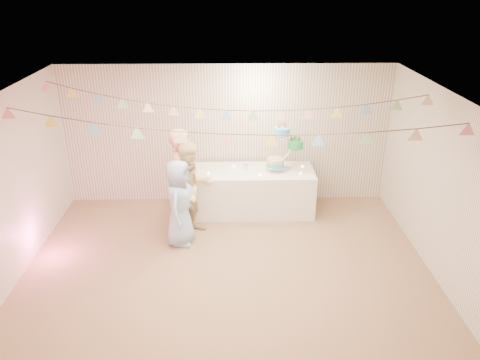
{
  "coord_description": "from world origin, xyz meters",
  "views": [
    {
      "loc": [
        0.06,
        -5.7,
        4.04
      ],
      "look_at": [
        0.2,
        0.8,
        1.15
      ],
      "focal_mm": 35.0,
      "sensor_mm": 36.0,
      "label": 1
    }
  ],
  "objects_px": {
    "table": "(253,191)",
    "person_child": "(179,203)",
    "person_adult_a": "(184,181)",
    "person_adult_b": "(191,189)",
    "cake_stand": "(285,151)"
  },
  "relations": [
    {
      "from": "person_adult_b",
      "to": "table",
      "type": "bearing_deg",
      "value": 4.17
    },
    {
      "from": "table",
      "to": "person_adult_b",
      "type": "xyz_separation_m",
      "value": [
        -1.05,
        -0.77,
        0.4
      ]
    },
    {
      "from": "cake_stand",
      "to": "person_adult_a",
      "type": "height_order",
      "value": "person_adult_a"
    },
    {
      "from": "person_adult_b",
      "to": "person_adult_a",
      "type": "bearing_deg",
      "value": 105.04
    },
    {
      "from": "person_adult_a",
      "to": "table",
      "type": "bearing_deg",
      "value": -52.52
    },
    {
      "from": "person_adult_a",
      "to": "person_adult_b",
      "type": "height_order",
      "value": "person_adult_a"
    },
    {
      "from": "person_adult_a",
      "to": "person_child",
      "type": "distance_m",
      "value": 0.46
    },
    {
      "from": "table",
      "to": "person_child",
      "type": "relative_size",
      "value": 1.51
    },
    {
      "from": "person_adult_a",
      "to": "person_child",
      "type": "height_order",
      "value": "person_adult_a"
    },
    {
      "from": "person_adult_b",
      "to": "cake_stand",
      "type": "bearing_deg",
      "value": -4.92
    },
    {
      "from": "table",
      "to": "person_child",
      "type": "bearing_deg",
      "value": -138.69
    },
    {
      "from": "person_adult_a",
      "to": "cake_stand",
      "type": "bearing_deg",
      "value": -59.4
    },
    {
      "from": "table",
      "to": "cake_stand",
      "type": "relative_size",
      "value": 2.65
    },
    {
      "from": "table",
      "to": "person_adult_a",
      "type": "relative_size",
      "value": 1.2
    },
    {
      "from": "person_adult_b",
      "to": "person_child",
      "type": "height_order",
      "value": "person_adult_b"
    }
  ]
}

